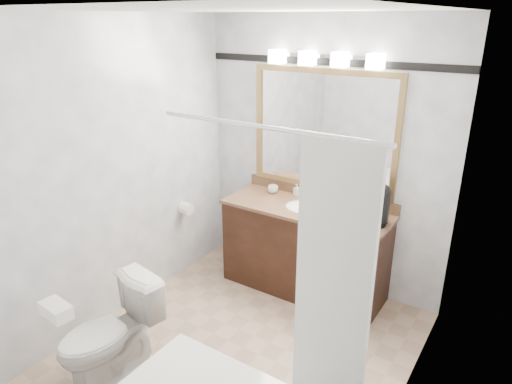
% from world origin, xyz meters
% --- Properties ---
extents(room, '(2.42, 2.62, 2.52)m').
position_xyz_m(room, '(0.00, 0.00, 1.25)').
color(room, tan).
rests_on(room, ground).
extents(vanity, '(1.53, 0.58, 0.97)m').
position_xyz_m(vanity, '(0.00, 1.02, 0.44)').
color(vanity, black).
rests_on(vanity, ground).
extents(mirror, '(1.40, 0.04, 1.10)m').
position_xyz_m(mirror, '(0.00, 1.28, 1.50)').
color(mirror, '#9A7845').
rests_on(mirror, room).
extents(vanity_light_bar, '(1.02, 0.14, 0.12)m').
position_xyz_m(vanity_light_bar, '(0.00, 1.23, 2.13)').
color(vanity_light_bar, silver).
rests_on(vanity_light_bar, room).
extents(accent_stripe, '(2.40, 0.01, 0.06)m').
position_xyz_m(accent_stripe, '(0.00, 1.29, 2.10)').
color(accent_stripe, black).
rests_on(accent_stripe, room).
extents(tp_roll, '(0.11, 0.12, 0.12)m').
position_xyz_m(tp_roll, '(-1.14, 0.66, 0.70)').
color(tp_roll, white).
rests_on(tp_roll, room).
extents(toilet, '(0.53, 0.79, 0.74)m').
position_xyz_m(toilet, '(-0.60, -0.78, 0.37)').
color(toilet, white).
rests_on(toilet, ground).
extents(tissue_box, '(0.22, 0.14, 0.09)m').
position_xyz_m(tissue_box, '(-0.60, -1.12, 0.78)').
color(tissue_box, white).
rests_on(tissue_box, toilet).
extents(coffee_maker, '(0.18, 0.22, 0.34)m').
position_xyz_m(coffee_maker, '(0.66, 1.05, 1.03)').
color(coffee_maker, black).
rests_on(coffee_maker, vanity).
extents(cup_left, '(0.11, 0.11, 0.08)m').
position_xyz_m(cup_left, '(-0.44, 1.16, 0.89)').
color(cup_left, white).
rests_on(cup_left, vanity).
extents(soap_bottle_a, '(0.07, 0.07, 0.11)m').
position_xyz_m(soap_bottle_a, '(-0.22, 1.23, 0.91)').
color(soap_bottle_a, white).
rests_on(soap_bottle_a, vanity).
extents(soap_bottle_b, '(0.07, 0.07, 0.08)m').
position_xyz_m(soap_bottle_b, '(0.22, 1.17, 0.89)').
color(soap_bottle_b, white).
rests_on(soap_bottle_b, vanity).
extents(soap_bar, '(0.10, 0.08, 0.03)m').
position_xyz_m(soap_bar, '(-0.06, 1.13, 0.86)').
color(soap_bar, beige).
rests_on(soap_bar, vanity).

